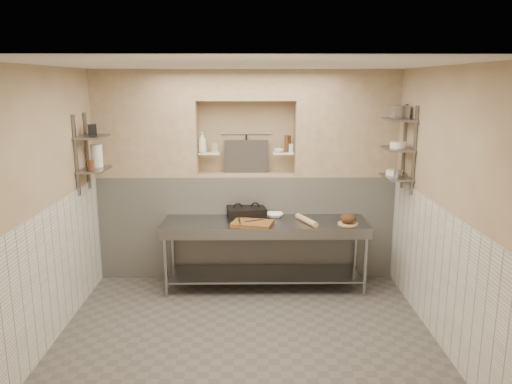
{
  "coord_description": "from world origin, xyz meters",
  "views": [
    {
      "loc": [
        0.05,
        -4.93,
        2.64
      ],
      "look_at": [
        0.12,
        0.9,
        1.35
      ],
      "focal_mm": 35.0,
      "sensor_mm": 36.0,
      "label": 1
    }
  ],
  "objects_px": {
    "jug_left": "(97,156)",
    "bowl_alcove": "(279,151)",
    "cutting_board": "(252,223)",
    "bread_loaf": "(348,219)",
    "bottle_soap": "(202,142)",
    "mixing_bowl": "(275,215)",
    "prep_table": "(265,241)",
    "panini_press": "(247,212)",
    "rolling_pin": "(306,220)"
  },
  "relations": [
    {
      "from": "bottle_soap",
      "to": "cutting_board",
      "type": "bearing_deg",
      "value": -45.66
    },
    {
      "from": "panini_press",
      "to": "mixing_bowl",
      "type": "distance_m",
      "value": 0.37
    },
    {
      "from": "rolling_pin",
      "to": "bottle_soap",
      "type": "distance_m",
      "value": 1.73
    },
    {
      "from": "mixing_bowl",
      "to": "jug_left",
      "type": "relative_size",
      "value": 0.81
    },
    {
      "from": "mixing_bowl",
      "to": "jug_left",
      "type": "distance_m",
      "value": 2.37
    },
    {
      "from": "jug_left",
      "to": "rolling_pin",
      "type": "bearing_deg",
      "value": -1.55
    },
    {
      "from": "prep_table",
      "to": "bottle_soap",
      "type": "xyz_separation_m",
      "value": [
        -0.83,
        0.52,
        1.21
      ]
    },
    {
      "from": "panini_press",
      "to": "jug_left",
      "type": "distance_m",
      "value": 2.01
    },
    {
      "from": "cutting_board",
      "to": "bread_loaf",
      "type": "xyz_separation_m",
      "value": [
        1.2,
        0.03,
        0.05
      ]
    },
    {
      "from": "cutting_board",
      "to": "prep_table",
      "type": "bearing_deg",
      "value": 43.57
    },
    {
      "from": "panini_press",
      "to": "bowl_alcove",
      "type": "bearing_deg",
      "value": 27.51
    },
    {
      "from": "cutting_board",
      "to": "bowl_alcove",
      "type": "bearing_deg",
      "value": 63.1
    },
    {
      "from": "bread_loaf",
      "to": "bottle_soap",
      "type": "bearing_deg",
      "value": 160.76
    },
    {
      "from": "bread_loaf",
      "to": "bottle_soap",
      "type": "relative_size",
      "value": 0.7
    },
    {
      "from": "cutting_board",
      "to": "bottle_soap",
      "type": "xyz_separation_m",
      "value": [
        -0.66,
        0.68,
        0.93
      ]
    },
    {
      "from": "mixing_bowl",
      "to": "bowl_alcove",
      "type": "distance_m",
      "value": 0.88
    },
    {
      "from": "panini_press",
      "to": "jug_left",
      "type": "xyz_separation_m",
      "value": [
        -1.84,
        -0.22,
        0.78
      ]
    },
    {
      "from": "panini_press",
      "to": "cutting_board",
      "type": "relative_size",
      "value": 1.1
    },
    {
      "from": "bread_loaf",
      "to": "bottle_soap",
      "type": "height_order",
      "value": "bottle_soap"
    },
    {
      "from": "bottle_soap",
      "to": "jug_left",
      "type": "xyz_separation_m",
      "value": [
        -1.25,
        -0.52,
        -0.1
      ]
    },
    {
      "from": "rolling_pin",
      "to": "bread_loaf",
      "type": "distance_m",
      "value": 0.52
    },
    {
      "from": "cutting_board",
      "to": "jug_left",
      "type": "height_order",
      "value": "jug_left"
    },
    {
      "from": "rolling_pin",
      "to": "bread_loaf",
      "type": "bearing_deg",
      "value": -6.85
    },
    {
      "from": "bottle_soap",
      "to": "jug_left",
      "type": "distance_m",
      "value": 1.36
    },
    {
      "from": "prep_table",
      "to": "bowl_alcove",
      "type": "relative_size",
      "value": 18.4
    },
    {
      "from": "bottle_soap",
      "to": "panini_press",
      "type": "bearing_deg",
      "value": -26.59
    },
    {
      "from": "panini_press",
      "to": "bowl_alcove",
      "type": "height_order",
      "value": "bowl_alcove"
    },
    {
      "from": "cutting_board",
      "to": "bread_loaf",
      "type": "bearing_deg",
      "value": 1.4
    },
    {
      "from": "bowl_alcove",
      "to": "jug_left",
      "type": "xyz_separation_m",
      "value": [
        -2.28,
        -0.55,
        0.02
      ]
    },
    {
      "from": "bread_loaf",
      "to": "jug_left",
      "type": "relative_size",
      "value": 0.71
    },
    {
      "from": "prep_table",
      "to": "cutting_board",
      "type": "relative_size",
      "value": 5.33
    },
    {
      "from": "cutting_board",
      "to": "mixing_bowl",
      "type": "relative_size",
      "value": 2.16
    },
    {
      "from": "cutting_board",
      "to": "bread_loaf",
      "type": "relative_size",
      "value": 2.49
    },
    {
      "from": "prep_table",
      "to": "bowl_alcove",
      "type": "height_order",
      "value": "bowl_alcove"
    },
    {
      "from": "prep_table",
      "to": "panini_press",
      "type": "distance_m",
      "value": 0.46
    },
    {
      "from": "rolling_pin",
      "to": "bottle_soap",
      "type": "height_order",
      "value": "bottle_soap"
    },
    {
      "from": "mixing_bowl",
      "to": "prep_table",
      "type": "bearing_deg",
      "value": -121.98
    },
    {
      "from": "panini_press",
      "to": "rolling_pin",
      "type": "relative_size",
      "value": 1.15
    },
    {
      "from": "prep_table",
      "to": "cutting_board",
      "type": "height_order",
      "value": "cutting_board"
    },
    {
      "from": "rolling_pin",
      "to": "bowl_alcove",
      "type": "xyz_separation_m",
      "value": [
        -0.32,
        0.62,
        0.8
      ]
    },
    {
      "from": "cutting_board",
      "to": "rolling_pin",
      "type": "xyz_separation_m",
      "value": [
        0.68,
        0.09,
        0.01
      ]
    },
    {
      "from": "bottle_soap",
      "to": "mixing_bowl",
      "type": "bearing_deg",
      "value": -18.12
    },
    {
      "from": "cutting_board",
      "to": "bottle_soap",
      "type": "bearing_deg",
      "value": 134.34
    },
    {
      "from": "rolling_pin",
      "to": "bottle_soap",
      "type": "relative_size",
      "value": 1.68
    },
    {
      "from": "prep_table",
      "to": "bowl_alcove",
      "type": "bearing_deg",
      "value": 70.55
    },
    {
      "from": "jug_left",
      "to": "bowl_alcove",
      "type": "bearing_deg",
      "value": 13.58
    },
    {
      "from": "rolling_pin",
      "to": "bowl_alcove",
      "type": "distance_m",
      "value": 1.06
    },
    {
      "from": "cutting_board",
      "to": "panini_press",
      "type": "bearing_deg",
      "value": 100.93
    },
    {
      "from": "bowl_alcove",
      "to": "cutting_board",
      "type": "bearing_deg",
      "value": -116.9
    },
    {
      "from": "rolling_pin",
      "to": "bowl_alcove",
      "type": "bearing_deg",
      "value": 117.51
    }
  ]
}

